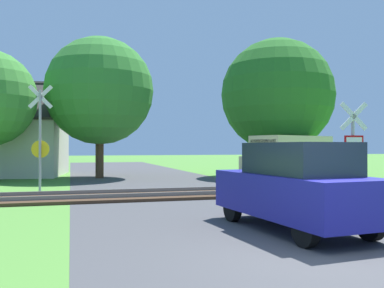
{
  "coord_description": "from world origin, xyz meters",
  "views": [
    {
      "loc": [
        -3.85,
        -5.55,
        1.69
      ],
      "look_at": [
        0.5,
        9.73,
        1.8
      ],
      "focal_mm": 40.0,
      "sensor_mm": 36.0,
      "label": 1
    }
  ],
  "objects_px": {
    "mail_truck": "(289,156)",
    "parked_car": "(295,186)",
    "tree_center": "(100,91)",
    "tree_right": "(277,95)",
    "stop_sign_near": "(353,146)",
    "crossing_sign_far": "(40,135)"
  },
  "relations": [
    {
      "from": "mail_truck",
      "to": "parked_car",
      "type": "bearing_deg",
      "value": 130.38
    },
    {
      "from": "tree_center",
      "to": "parked_car",
      "type": "xyz_separation_m",
      "value": [
        2.84,
        -16.03,
        -3.85
      ]
    },
    {
      "from": "tree_right",
      "to": "parked_car",
      "type": "distance_m",
      "value": 16.92
    },
    {
      "from": "mail_truck",
      "to": "tree_right",
      "type": "bearing_deg",
      "value": -38.85
    },
    {
      "from": "stop_sign_near",
      "to": "parked_car",
      "type": "bearing_deg",
      "value": 50.57
    },
    {
      "from": "stop_sign_near",
      "to": "parked_car",
      "type": "relative_size",
      "value": 0.74
    },
    {
      "from": "stop_sign_near",
      "to": "tree_center",
      "type": "xyz_separation_m",
      "value": [
        -6.74,
        12.66,
        3.04
      ]
    },
    {
      "from": "tree_right",
      "to": "parked_car",
      "type": "height_order",
      "value": "tree_right"
    },
    {
      "from": "crossing_sign_far",
      "to": "stop_sign_near",
      "type": "bearing_deg",
      "value": -21.5
    },
    {
      "from": "tree_center",
      "to": "mail_truck",
      "type": "height_order",
      "value": "tree_center"
    },
    {
      "from": "tree_center",
      "to": "parked_car",
      "type": "relative_size",
      "value": 1.86
    },
    {
      "from": "mail_truck",
      "to": "tree_center",
      "type": "bearing_deg",
      "value": 41.99
    },
    {
      "from": "parked_car",
      "to": "mail_truck",
      "type": "bearing_deg",
      "value": 56.28
    },
    {
      "from": "crossing_sign_far",
      "to": "tree_center",
      "type": "bearing_deg",
      "value": 78.75
    },
    {
      "from": "tree_center",
      "to": "parked_car",
      "type": "height_order",
      "value": "tree_center"
    },
    {
      "from": "tree_center",
      "to": "tree_right",
      "type": "height_order",
      "value": "tree_right"
    },
    {
      "from": "stop_sign_near",
      "to": "tree_center",
      "type": "height_order",
      "value": "tree_center"
    },
    {
      "from": "tree_right",
      "to": "mail_truck",
      "type": "distance_m",
      "value": 4.92
    },
    {
      "from": "stop_sign_near",
      "to": "parked_car",
      "type": "distance_m",
      "value": 5.22
    },
    {
      "from": "crossing_sign_far",
      "to": "tree_right",
      "type": "height_order",
      "value": "tree_right"
    },
    {
      "from": "crossing_sign_far",
      "to": "parked_car",
      "type": "xyz_separation_m",
      "value": [
        5.44,
        -8.71,
        -1.22
      ]
    },
    {
      "from": "tree_center",
      "to": "crossing_sign_far",
      "type": "bearing_deg",
      "value": -109.52
    }
  ]
}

